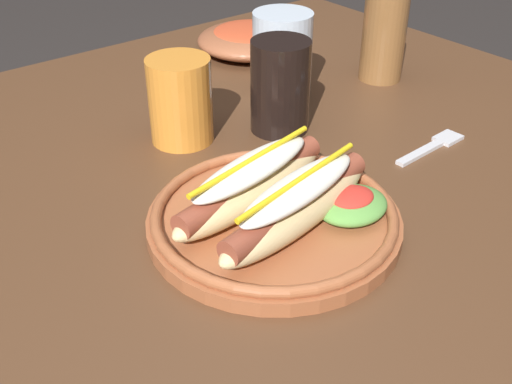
% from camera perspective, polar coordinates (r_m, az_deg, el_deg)
% --- Properties ---
extents(dining_table, '(1.15, 0.90, 0.74)m').
position_cam_1_polar(dining_table, '(0.84, -2.75, -2.92)').
color(dining_table, '#51331E').
rests_on(dining_table, ground_plane).
extents(hot_dog_plate, '(0.27, 0.27, 0.08)m').
position_cam_1_polar(hot_dog_plate, '(0.64, 1.99, -1.44)').
color(hot_dog_plate, '#9E5633').
rests_on(hot_dog_plate, dining_table).
extents(fork, '(0.12, 0.03, 0.00)m').
position_cam_1_polar(fork, '(0.83, 16.00, 4.12)').
color(fork, silver).
rests_on(fork, dining_table).
extents(soda_cup, '(0.08, 0.08, 0.12)m').
position_cam_1_polar(soda_cup, '(0.82, 2.23, 9.66)').
color(soda_cup, black).
rests_on(soda_cup, dining_table).
extents(water_cup, '(0.09, 0.09, 0.12)m').
position_cam_1_polar(water_cup, '(0.93, 2.41, 12.45)').
color(water_cup, silver).
rests_on(water_cup, dining_table).
extents(extra_cup, '(0.08, 0.08, 0.11)m').
position_cam_1_polar(extra_cup, '(0.80, -6.96, 8.35)').
color(extra_cup, orange).
rests_on(extra_cup, dining_table).
extents(glass_bottle, '(0.07, 0.07, 0.23)m').
position_cam_1_polar(glass_bottle, '(1.00, 11.76, 14.69)').
color(glass_bottle, brown).
rests_on(glass_bottle, dining_table).
extents(side_bowl, '(0.18, 0.18, 0.05)m').
position_cam_1_polar(side_bowl, '(1.11, -0.58, 13.91)').
color(side_bowl, brown).
rests_on(side_bowl, dining_table).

